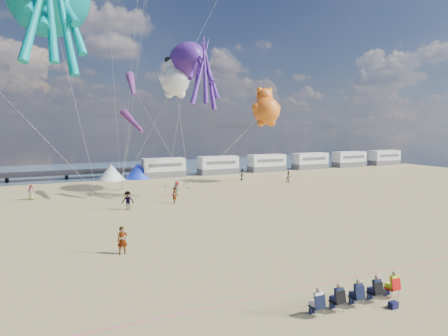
% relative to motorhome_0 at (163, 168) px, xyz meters
% --- Properties ---
extents(ground, '(120.00, 120.00, 0.00)m').
position_rel_motorhome_0_xyz_m(ground, '(-6.00, -40.00, -1.50)').
color(ground, tan).
rests_on(ground, ground).
extents(water, '(120.00, 120.00, 0.00)m').
position_rel_motorhome_0_xyz_m(water, '(-6.00, 15.00, -1.48)').
color(water, '#365368').
rests_on(water, ground).
extents(motorhome_0, '(6.60, 2.50, 3.00)m').
position_rel_motorhome_0_xyz_m(motorhome_0, '(0.00, 0.00, 0.00)').
color(motorhome_0, silver).
rests_on(motorhome_0, ground).
extents(motorhome_1, '(6.60, 2.50, 3.00)m').
position_rel_motorhome_0_xyz_m(motorhome_1, '(9.50, 0.00, 0.00)').
color(motorhome_1, silver).
rests_on(motorhome_1, ground).
extents(motorhome_2, '(6.60, 2.50, 3.00)m').
position_rel_motorhome_0_xyz_m(motorhome_2, '(19.00, 0.00, 0.00)').
color(motorhome_2, silver).
rests_on(motorhome_2, ground).
extents(motorhome_3, '(6.60, 2.50, 3.00)m').
position_rel_motorhome_0_xyz_m(motorhome_3, '(28.50, 0.00, 0.00)').
color(motorhome_3, silver).
rests_on(motorhome_3, ground).
extents(motorhome_4, '(6.60, 2.50, 3.00)m').
position_rel_motorhome_0_xyz_m(motorhome_4, '(38.00, 0.00, 0.00)').
color(motorhome_4, silver).
rests_on(motorhome_4, ground).
extents(motorhome_5, '(6.60, 2.50, 3.00)m').
position_rel_motorhome_0_xyz_m(motorhome_5, '(47.50, 0.00, 0.00)').
color(motorhome_5, silver).
rests_on(motorhome_5, ground).
extents(tent_white, '(4.00, 4.00, 2.40)m').
position_rel_motorhome_0_xyz_m(tent_white, '(-8.00, 0.00, -0.30)').
color(tent_white, white).
rests_on(tent_white, ground).
extents(tent_blue, '(4.00, 4.00, 2.40)m').
position_rel_motorhome_0_xyz_m(tent_blue, '(-4.00, 0.00, -0.30)').
color(tent_blue, '#1933CC').
rests_on(tent_blue, ground).
extents(spectator_row, '(6.10, 0.90, 1.30)m').
position_rel_motorhome_0_xyz_m(spectator_row, '(-5.35, -47.63, -0.85)').
color(spectator_row, black).
rests_on(spectator_row, ground).
extents(cooler_navy, '(0.38, 0.28, 0.30)m').
position_rel_motorhome_0_xyz_m(cooler_navy, '(-3.99, -48.49, -1.35)').
color(cooler_navy, '#121239').
rests_on(cooler_navy, ground).
extents(rope_line, '(34.00, 0.03, 0.03)m').
position_rel_motorhome_0_xyz_m(rope_line, '(-6.00, -45.00, -1.48)').
color(rope_line, '#F2338C').
rests_on(rope_line, ground).
extents(standing_person, '(0.64, 0.43, 1.76)m').
position_rel_motorhome_0_xyz_m(standing_person, '(-13.34, -35.78, -0.62)').
color(standing_person, tan).
rests_on(standing_person, ground).
extents(beachgoer_0, '(0.62, 0.44, 1.60)m').
position_rel_motorhome_0_xyz_m(beachgoer_0, '(-18.69, -12.74, -0.70)').
color(beachgoer_0, '#7F6659').
rests_on(beachgoer_0, ground).
extents(beachgoer_1, '(0.97, 0.95, 1.69)m').
position_rel_motorhome_0_xyz_m(beachgoer_1, '(9.62, -8.57, -0.66)').
color(beachgoer_1, '#7F6659').
rests_on(beachgoer_1, ground).
extents(beachgoer_2, '(1.08, 0.97, 1.83)m').
position_rel_motorhome_0_xyz_m(beachgoer_2, '(-10.25, -22.51, -0.59)').
color(beachgoer_2, '#7F6659').
rests_on(beachgoer_2, ground).
extents(beachgoer_5, '(1.07, 1.61, 1.67)m').
position_rel_motorhome_0_xyz_m(beachgoer_5, '(-5.18, -21.22, -0.67)').
color(beachgoer_5, '#7F6659').
rests_on(beachgoer_5, ground).
extents(beachgoer_6, '(0.70, 0.69, 1.63)m').
position_rel_motorhome_0_xyz_m(beachgoer_6, '(-3.47, -16.97, -0.68)').
color(beachgoer_6, '#7F6659').
rests_on(beachgoer_6, ground).
extents(beachgoer_7, '(0.90, 0.67, 1.67)m').
position_rel_motorhome_0_xyz_m(beachgoer_7, '(14.21, -13.82, -0.67)').
color(beachgoer_7, '#7F6659').
rests_on(beachgoer_7, ground).
extents(sandbag_a, '(0.50, 0.35, 0.22)m').
position_rel_motorhome_0_xyz_m(sandbag_a, '(-11.71, -12.49, -1.39)').
color(sandbag_a, gray).
rests_on(sandbag_a, ground).
extents(sandbag_b, '(0.50, 0.35, 0.22)m').
position_rel_motorhome_0_xyz_m(sandbag_b, '(-2.58, -10.30, -1.39)').
color(sandbag_b, gray).
rests_on(sandbag_b, ground).
extents(sandbag_c, '(0.50, 0.35, 0.22)m').
position_rel_motorhome_0_xyz_m(sandbag_c, '(-0.35, -12.75, -1.39)').
color(sandbag_c, gray).
rests_on(sandbag_c, ground).
extents(sandbag_d, '(0.50, 0.35, 0.22)m').
position_rel_motorhome_0_xyz_m(sandbag_d, '(0.71, -8.81, -1.39)').
color(sandbag_d, gray).
rests_on(sandbag_d, ground).
extents(sandbag_e, '(0.50, 0.35, 0.22)m').
position_rel_motorhome_0_xyz_m(sandbag_e, '(-8.49, -9.99, -1.39)').
color(sandbag_e, gray).
rests_on(sandbag_e, ground).
extents(kite_octopus_purple, '(6.00, 10.06, 10.74)m').
position_rel_motorhome_0_xyz_m(kite_octopus_purple, '(-0.93, -14.13, 14.42)').
color(kite_octopus_purple, '#4A2086').
extents(kite_panda, '(4.14, 3.90, 5.80)m').
position_rel_motorhome_0_xyz_m(kite_panda, '(-2.60, -14.21, 11.85)').
color(kite_panda, white).
extents(kite_teddy_orange, '(5.60, 5.40, 6.54)m').
position_rel_motorhome_0_xyz_m(kite_teddy_orange, '(11.50, -12.01, 8.69)').
color(kite_teddy_orange, orange).
extents(windsock_mid, '(1.91, 6.23, 6.15)m').
position_rel_motorhome_0_xyz_m(windsock_mid, '(-8.17, -15.99, 11.04)').
color(windsock_mid, red).
extents(windsock_right, '(2.16, 4.60, 4.53)m').
position_rel_motorhome_0_xyz_m(windsock_right, '(-8.24, -16.33, 7.01)').
color(windsock_right, red).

